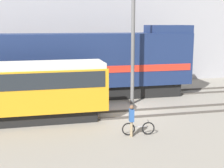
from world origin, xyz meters
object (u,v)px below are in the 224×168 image
object	(u,v)px
bicycle	(138,129)
streetcar	(16,89)
utility_pole_left	(133,39)
freight_locomotive	(64,65)
person	(132,118)

from	to	relation	value
bicycle	streetcar	bearing A→B (deg)	149.91
utility_pole_left	bicycle	bearing A→B (deg)	-103.86
freight_locomotive	person	distance (m)	9.28
freight_locomotive	bicycle	xyz separation A→B (m)	(2.97, -8.67, -2.21)
streetcar	person	size ratio (longest dim) A/B	6.29
streetcar	bicycle	distance (m)	7.26
person	streetcar	bearing A→B (deg)	147.45
bicycle	utility_pole_left	size ratio (longest dim) A/B	0.19
streetcar	bicycle	bearing A→B (deg)	-30.09
person	utility_pole_left	size ratio (longest dim) A/B	0.18
utility_pole_left	freight_locomotive	bearing A→B (deg)	150.25
bicycle	utility_pole_left	bearing A→B (deg)	76.14
freight_locomotive	person	bearing A→B (deg)	-73.66
freight_locomotive	utility_pole_left	bearing A→B (deg)	-29.75
streetcar	freight_locomotive	bearing A→B (deg)	58.39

